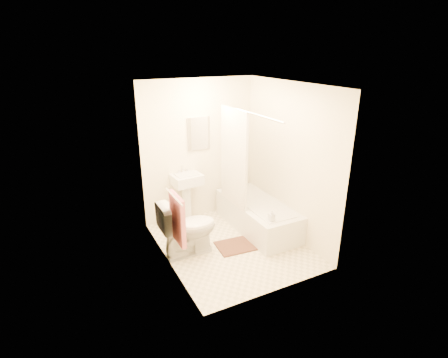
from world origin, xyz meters
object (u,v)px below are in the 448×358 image
toilet (188,228)px  bath_mat (237,246)px  bathtub (257,215)px  soap_bottle (272,216)px  sink (187,196)px

toilet → bath_mat: size_ratio=1.39×
bathtub → bath_mat: bathtub is taller
soap_bottle → sink: bearing=118.6°
sink → soap_bottle: (0.77, -1.42, 0.08)m
toilet → bath_mat: 0.84m
toilet → bathtub: bearing=-81.5°
sink → bath_mat: size_ratio=1.57×
toilet → bathtub: toilet is taller
bath_mat → bathtub: bearing=31.4°
sink → soap_bottle: 1.61m
sink → bathtub: (0.94, -0.77, -0.24)m
sink → bath_mat: 1.27m
bathtub → soap_bottle: soap_bottle is taller
toilet → soap_bottle: bearing=-111.6°
toilet → bathtub: (1.30, 0.19, -0.18)m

